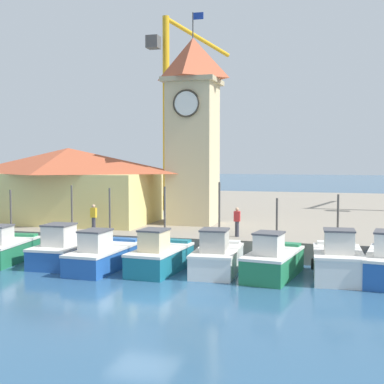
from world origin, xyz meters
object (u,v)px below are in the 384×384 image
at_px(fishing_boat_mid_left, 160,256).
at_px(fishing_boat_mid_right, 273,261).
at_px(fishing_boat_left_inner, 103,255).
at_px(clock_tower, 193,126).
at_px(dock_worker_near_tower, 237,221).
at_px(fishing_boat_far_left, 6,249).
at_px(fishing_boat_left_outer, 66,250).
at_px(warehouse_left, 69,184).
at_px(fishing_boat_right_inner, 338,261).
at_px(dock_worker_along_quay, 94,218).
at_px(port_crane_near, 168,135).
at_px(fishing_boat_center, 217,257).

relative_size(fishing_boat_mid_left, fishing_boat_mid_right, 0.99).
relative_size(fishing_boat_left_inner, clock_tower, 0.38).
bearing_deg(fishing_boat_mid_left, dock_worker_near_tower, 58.63).
bearing_deg(fishing_boat_far_left, fishing_boat_left_outer, 9.21).
bearing_deg(warehouse_left, fishing_boat_far_left, -84.14).
bearing_deg(fishing_boat_left_inner, warehouse_left, 127.19).
height_order(fishing_boat_right_inner, clock_tower, clock_tower).
bearing_deg(fishing_boat_left_inner, dock_worker_near_tower, 40.62).
bearing_deg(fishing_boat_left_outer, dock_worker_near_tower, 26.92).
relative_size(fishing_boat_right_inner, dock_worker_near_tower, 2.60).
bearing_deg(fishing_boat_far_left, dock_worker_along_quay, 55.31).
height_order(fishing_boat_far_left, clock_tower, clock_tower).
distance_m(fishing_boat_mid_left, port_crane_near, 20.49).
bearing_deg(fishing_boat_mid_left, warehouse_left, 138.20).
bearing_deg(dock_worker_near_tower, fishing_boat_mid_right, -60.47).
relative_size(clock_tower, port_crane_near, 0.86).
relative_size(fishing_boat_left_inner, port_crane_near, 0.33).
xyz_separation_m(fishing_boat_far_left, fishing_boat_mid_right, (13.94, 0.22, 0.05)).
height_order(fishing_boat_far_left, dock_worker_along_quay, fishing_boat_far_left).
height_order(warehouse_left, port_crane_near, port_crane_near).
relative_size(fishing_boat_mid_left, fishing_boat_right_inner, 1.10).
height_order(fishing_boat_far_left, warehouse_left, warehouse_left).
bearing_deg(fishing_boat_center, fishing_boat_far_left, -177.64).
height_order(fishing_boat_right_inner, dock_worker_near_tower, fishing_boat_right_inner).
bearing_deg(dock_worker_near_tower, fishing_boat_mid_left, -121.37).
height_order(fishing_boat_far_left, fishing_boat_left_inner, fishing_boat_left_inner).
xyz_separation_m(fishing_boat_center, warehouse_left, (-12.11, 7.93, 2.93)).
distance_m(fishing_boat_mid_right, dock_worker_near_tower, 5.27).
relative_size(dock_worker_near_tower, dock_worker_along_quay, 1.00).
bearing_deg(clock_tower, fishing_boat_right_inner, -44.19).
distance_m(fishing_boat_left_outer, dock_worker_near_tower, 9.26).
distance_m(fishing_boat_left_inner, clock_tower, 12.15).
distance_m(fishing_boat_mid_left, dock_worker_near_tower, 5.64).
height_order(dock_worker_near_tower, dock_worker_along_quay, same).
xyz_separation_m(fishing_boat_mid_right, warehouse_left, (-14.80, 8.17, 2.92)).
distance_m(fishing_boat_mid_right, warehouse_left, 17.16).
bearing_deg(dock_worker_near_tower, fishing_boat_left_inner, -139.38).
xyz_separation_m(fishing_boat_left_inner, clock_tower, (1.83, 9.87, 6.85)).
distance_m(fishing_boat_left_outer, fishing_boat_mid_right, 10.71).
relative_size(fishing_boat_center, warehouse_left, 0.38).
height_order(fishing_boat_center, dock_worker_along_quay, fishing_boat_center).
distance_m(fishing_boat_left_outer, dock_worker_along_quay, 3.97).
height_order(fishing_boat_left_inner, fishing_boat_right_inner, fishing_boat_left_inner).
distance_m(fishing_boat_center, warehouse_left, 14.77).
height_order(fishing_boat_left_outer, port_crane_near, port_crane_near).
bearing_deg(clock_tower, port_crane_near, 117.36).
height_order(fishing_boat_far_left, fishing_boat_mid_right, fishing_boat_far_left).
relative_size(warehouse_left, dock_worker_along_quay, 7.22).
relative_size(port_crane_near, dock_worker_along_quay, 9.84).
bearing_deg(warehouse_left, dock_worker_near_tower, -16.83).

